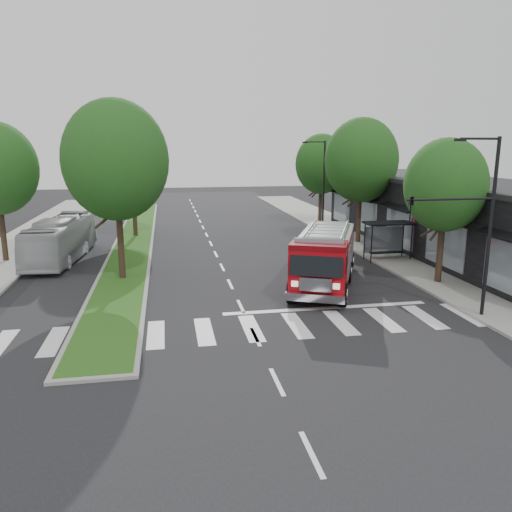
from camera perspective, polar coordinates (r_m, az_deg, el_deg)
The scene contains 14 objects.
ground at distance 24.27m, azimuth -1.75°, elevation -5.78°, with size 140.00×140.00×0.00m, color black.
sidewalk_right at distance 37.21m, azimuth 15.23°, elevation 0.40°, with size 5.00×80.00×0.15m, color gray.
median at distance 41.56m, azimuth -13.72°, elevation 1.74°, with size 3.00×50.00×0.15m.
storefront_row at distance 38.95m, azimuth 21.45°, elevation 4.13°, with size 8.00×30.00×5.00m, color black.
bus_shelter at distance 34.65m, azimuth 14.78°, elevation 2.86°, with size 3.20×1.60×2.61m.
tree_right_near at distance 28.99m, azimuth 20.83°, elevation 7.54°, with size 4.40×4.40×8.05m.
tree_right_mid at distance 39.70m, azimuth 11.95°, elevation 10.65°, with size 5.60×5.60×9.72m.
tree_right_far at distance 49.13m, azimuth 7.48°, elevation 10.38°, with size 5.00×5.00×8.73m.
tree_median_near at distance 28.91m, azimuth -15.74°, elevation 10.48°, with size 5.80×5.80×10.16m.
tree_median_far at distance 42.88m, azimuth -14.03°, elevation 10.68°, with size 5.60×5.60×9.72m.
streetlight_right_near at distance 23.45m, azimuth 23.56°, elevation 4.24°, with size 4.08×0.22×8.00m.
streetlight_right_far at distance 45.04m, azimuth 7.57°, elevation 8.45°, with size 2.11×0.20×8.00m.
fire_engine at distance 27.73m, azimuth 7.88°, elevation -0.23°, with size 6.25×9.65×3.23m.
city_bus at distance 36.12m, azimuth -21.37°, elevation 1.81°, with size 2.41×10.29×2.87m, color #B1B2B6.
Camera 1 is at (-3.39, -22.78, 7.65)m, focal length 35.00 mm.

